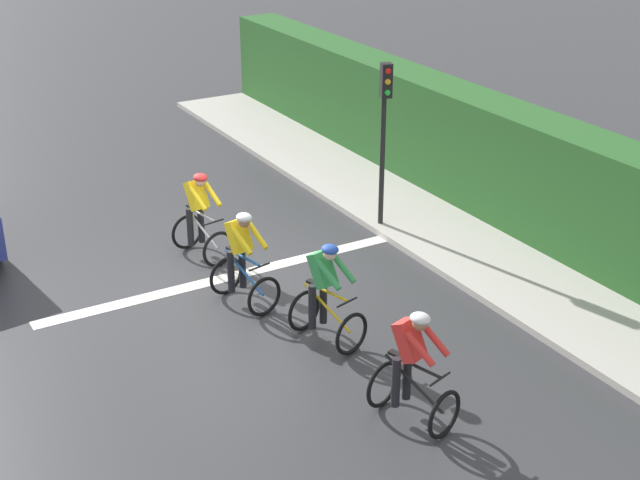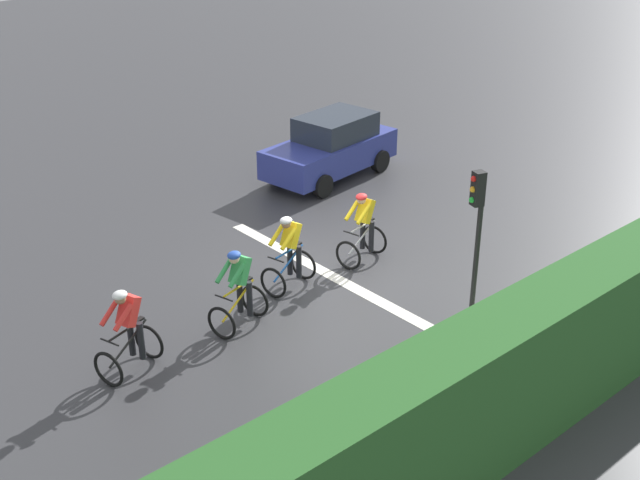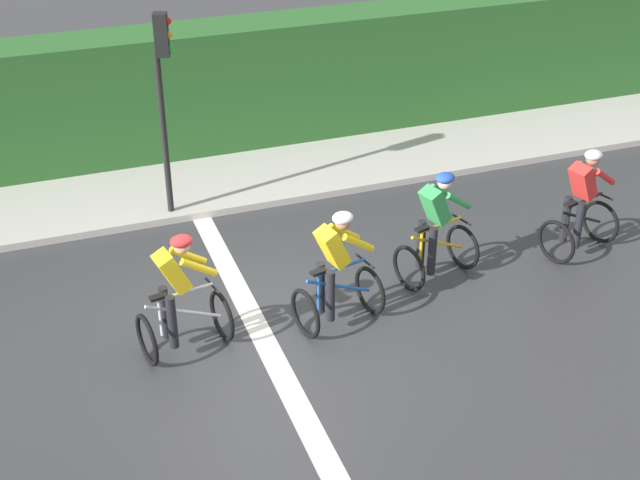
{
  "view_description": "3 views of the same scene",
  "coord_description": "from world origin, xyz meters",
  "views": [
    {
      "loc": [
        5.77,
        13.09,
        7.24
      ],
      "look_at": [
        -0.95,
        1.49,
        1.11
      ],
      "focal_mm": 50.62,
      "sensor_mm": 36.0,
      "label": 1
    },
    {
      "loc": [
        -11.57,
        10.45,
        8.41
      ],
      "look_at": [
        -0.36,
        0.61,
        1.21
      ],
      "focal_mm": 45.51,
      "sensor_mm": 36.0,
      "label": 2
    },
    {
      "loc": [
        9.27,
        -2.54,
        6.93
      ],
      "look_at": [
        -0.63,
        1.04,
        0.81
      ],
      "focal_mm": 49.92,
      "sensor_mm": 36.0,
      "label": 3
    }
  ],
  "objects": [
    {
      "name": "hedge_wall",
      "position": [
        -5.83,
        2.0,
        1.18
      ],
      "size": [
        1.1,
        25.22,
        2.35
      ],
      "primitive_type": "cube",
      "color": "#265623",
      "rests_on": "ground"
    },
    {
      "name": "traffic_light_near_crossing",
      "position": [
        -3.46,
        -0.44,
        2.22
      ],
      "size": [
        0.25,
        0.3,
        3.34
      ],
      "color": "black",
      "rests_on": "ground"
    },
    {
      "name": "cyclist_lead",
      "position": [
        -0.29,
        5.02,
        0.8
      ],
      "size": [
        0.97,
        1.23,
        1.66
      ],
      "color": "black",
      "rests_on": "ground"
    },
    {
      "name": "ground_plane",
      "position": [
        0.0,
        0.0,
        0.0
      ],
      "size": [
        80.0,
        80.0,
        0.0
      ],
      "primitive_type": "plane",
      "color": "#333335"
    },
    {
      "name": "stone_wall_low",
      "position": [
        -5.53,
        2.0,
        0.34
      ],
      "size": [
        0.44,
        25.22,
        0.68
      ],
      "primitive_type": "cube",
      "color": "gray",
      "rests_on": "ground"
    },
    {
      "name": "sidewalk_kerb",
      "position": [
        -4.63,
        2.0,
        0.06
      ],
      "size": [
        2.8,
        25.22,
        0.12
      ],
      "primitive_type": "cube",
      "color": "#ADA89E",
      "rests_on": "ground"
    },
    {
      "name": "cyclist_mid",
      "position": [
        0.22,
        0.96,
        0.8
      ],
      "size": [
        0.9,
        1.2,
        1.66
      ],
      "color": "black",
      "rests_on": "ground"
    },
    {
      "name": "cyclist_fourth",
      "position": [
        0.1,
        -1.07,
        0.8
      ],
      "size": [
        0.87,
        1.19,
        1.66
      ],
      "color": "black",
      "rests_on": "ground"
    },
    {
      "name": "cyclist_second",
      "position": [
        -0.35,
        2.68,
        0.8
      ],
      "size": [
        0.94,
        1.22,
        1.66
      ],
      "color": "black",
      "rests_on": "ground"
    },
    {
      "name": "car_navy",
      "position": [
        4.5,
        -4.07,
        0.87
      ],
      "size": [
        2.3,
        4.29,
        1.76
      ],
      "color": "navy",
      "rests_on": "ground"
    },
    {
      "name": "road_marking_stop_line",
      "position": [
        0.0,
        -0.05,
        0.0
      ],
      "size": [
        7.0,
        0.3,
        0.01
      ],
      "primitive_type": "cube",
      "color": "silver",
      "rests_on": "ground"
    }
  ]
}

